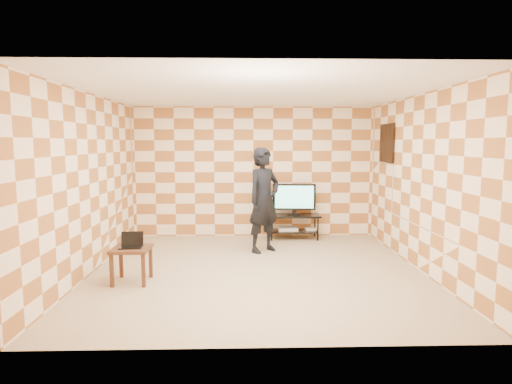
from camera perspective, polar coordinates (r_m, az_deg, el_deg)
The scene contains 14 objects.
floor at distance 6.69m, azimuth 0.15°, elevation -10.43°, with size 5.00×5.00×0.00m, color tan.
wall_back at distance 8.92m, azimuth -0.34°, elevation 2.67°, with size 5.00×0.02×2.70m, color #FFE5C0.
wall_front at distance 3.95m, azimuth 1.27°, elevation -2.26°, with size 5.00×0.02×2.70m, color #FFE5C0.
wall_left at distance 6.83m, azimuth -21.33°, elevation 1.02°, with size 0.02×5.00×2.70m, color #FFE5C0.
wall_right at distance 6.97m, azimuth 21.17°, elevation 1.14°, with size 0.02×5.00×2.70m, color #FFE5C0.
ceiling at distance 6.44m, azimuth 0.15°, elevation 13.20°, with size 5.00×5.00×0.02m, color white.
wall_art at distance 8.38m, azimuth 17.04°, elevation 6.24°, with size 0.04×0.72×0.72m.
tv_stand at distance 8.78m, azimuth 5.07°, elevation -3.88°, with size 1.06×0.47×0.50m.
tv at distance 8.71m, azimuth 5.11°, elevation -0.75°, with size 0.87×0.18×0.63m.
dvd_player at distance 8.80m, azimuth 4.26°, elevation -4.92°, with size 0.39×0.28×0.07m, color silver.
game_console at distance 8.88m, azimuth 7.24°, elevation -4.91°, with size 0.21×0.16×0.05m, color silver.
side_table at distance 6.30m, azimuth -16.27°, elevation -7.89°, with size 0.52×0.52×0.50m.
laptop at distance 6.30m, azimuth -16.26°, elevation -6.61°, with size 0.32×0.26×0.21m.
person at distance 7.65m, azimuth 1.06°, elevation -1.08°, with size 0.68×0.45×1.87m, color black.
Camera 1 is at (-0.20, -6.40, 1.96)m, focal length 30.00 mm.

